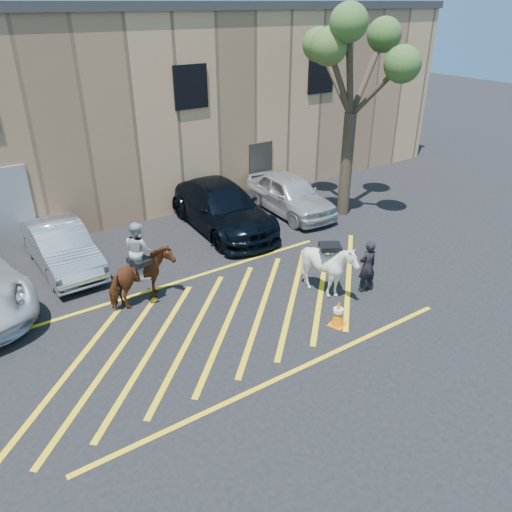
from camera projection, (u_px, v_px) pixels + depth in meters
ground at (222, 315)px, 12.98m from camera, size 90.00×90.00×0.00m
car_silver_sedan at (61, 247)px, 15.02m from camera, size 1.58×4.25×1.39m
car_blue_suv at (222, 207)px, 17.65m from camera, size 2.56×5.59×1.58m
car_white_suv at (290, 194)px, 18.98m from camera, size 1.91×4.38×1.47m
handler at (367, 266)px, 13.74m from camera, size 0.60×0.44×1.53m
warehouse at (68, 102)px, 20.15m from camera, size 32.42×10.20×7.30m
hatching_zone at (228, 320)px, 12.75m from camera, size 12.60×5.12×0.01m
mounted_bay at (141, 272)px, 13.09m from camera, size 1.91×1.16×2.35m
saddled_white at (329, 268)px, 13.55m from camera, size 1.89×1.95×1.64m
traffic_cone at (338, 313)px, 12.41m from camera, size 0.49×0.49×0.73m
tree at (355, 55)px, 16.62m from camera, size 3.99×4.37×7.31m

